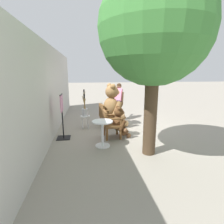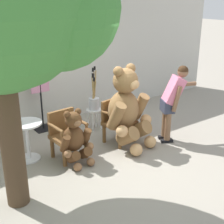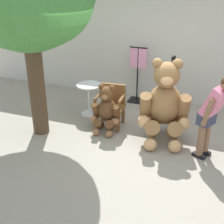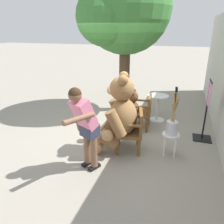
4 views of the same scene
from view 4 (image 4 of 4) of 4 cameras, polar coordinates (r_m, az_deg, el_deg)
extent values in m
plane|color=gray|center=(5.27, 0.22, -5.84)|extent=(60.00, 60.00, 0.00)
cube|color=brown|center=(5.50, 7.26, -0.23)|extent=(0.60, 0.56, 0.07)
cylinder|color=brown|center=(5.81, 5.39, -1.29)|extent=(0.07, 0.07, 0.37)
cylinder|color=brown|center=(5.40, 4.64, -3.08)|extent=(0.07, 0.07, 0.37)
cylinder|color=brown|center=(5.78, 9.51, -1.65)|extent=(0.07, 0.07, 0.37)
cylinder|color=brown|center=(5.35, 9.09, -3.49)|extent=(0.07, 0.07, 0.37)
cube|color=brown|center=(5.40, 9.80, 1.98)|extent=(0.52, 0.10, 0.42)
cylinder|color=brown|center=(5.65, 7.69, 3.07)|extent=(0.09, 0.48, 0.06)
cylinder|color=brown|center=(5.71, 5.54, 2.18)|extent=(0.05, 0.05, 0.22)
cylinder|color=brown|center=(5.18, 7.05, 1.43)|extent=(0.09, 0.48, 0.06)
cylinder|color=brown|center=(5.24, 4.72, 0.48)|extent=(0.05, 0.05, 0.22)
cube|color=brown|center=(4.47, 4.38, -5.24)|extent=(0.66, 0.63, 0.07)
cylinder|color=brown|center=(4.78, 1.84, -6.31)|extent=(0.07, 0.07, 0.37)
cylinder|color=brown|center=(4.38, 1.46, -9.05)|extent=(0.07, 0.07, 0.37)
cylinder|color=brown|center=(4.78, 6.90, -6.48)|extent=(0.07, 0.07, 0.37)
cylinder|color=brown|center=(4.38, 7.03, -9.24)|extent=(0.07, 0.07, 0.37)
cube|color=brown|center=(4.37, 7.48, -2.45)|extent=(0.52, 0.17, 0.42)
cylinder|color=brown|center=(4.60, 4.53, -1.02)|extent=(0.16, 0.48, 0.06)
cylinder|color=brown|center=(4.65, 1.90, -2.19)|extent=(0.05, 0.05, 0.22)
cylinder|color=brown|center=(4.14, 4.41, -3.59)|extent=(0.16, 0.48, 0.06)
cylinder|color=brown|center=(4.19, 1.49, -4.86)|extent=(0.05, 0.05, 0.22)
ellipsoid|color=olive|center=(4.37, 2.97, -1.23)|extent=(0.76, 0.68, 0.75)
sphere|color=olive|center=(4.19, 2.60, 6.15)|extent=(0.48, 0.48, 0.48)
ellipsoid|color=tan|center=(4.21, -0.18, 5.75)|extent=(0.26, 0.22, 0.18)
sphere|color=black|center=(4.21, -0.18, 5.90)|extent=(0.07, 0.07, 0.07)
sphere|color=olive|center=(4.31, 3.10, 9.34)|extent=(0.19, 0.19, 0.19)
sphere|color=olive|center=(3.96, 2.88, 8.32)|extent=(0.19, 0.19, 0.19)
cylinder|color=olive|center=(4.70, 1.63, 0.42)|extent=(0.30, 0.45, 0.57)
sphere|color=tan|center=(4.82, -0.18, -2.24)|extent=(0.22, 0.22, 0.22)
cylinder|color=olive|center=(4.05, 0.98, -3.04)|extent=(0.30, 0.45, 0.57)
sphere|color=tan|center=(4.16, -1.14, -6.22)|extent=(0.22, 0.22, 0.22)
cylinder|color=olive|center=(4.73, -0.37, -4.78)|extent=(0.37, 0.52, 0.44)
sphere|color=tan|center=(4.87, -3.00, -6.70)|extent=(0.24, 0.24, 0.24)
cylinder|color=olive|center=(4.38, -0.88, -7.05)|extent=(0.37, 0.52, 0.44)
sphere|color=tan|center=(4.48, -3.81, -9.30)|extent=(0.24, 0.24, 0.24)
ellipsoid|color=brown|center=(5.52, 5.45, 0.40)|extent=(0.43, 0.37, 0.46)
sphere|color=brown|center=(5.40, 5.33, 3.97)|extent=(0.29, 0.29, 0.29)
ellipsoid|color=#8C603D|center=(5.43, 4.02, 3.84)|extent=(0.15, 0.12, 0.11)
sphere|color=black|center=(5.43, 4.02, 3.92)|extent=(0.04, 0.04, 0.04)
sphere|color=brown|center=(5.47, 5.72, 5.53)|extent=(0.12, 0.12, 0.12)
sphere|color=brown|center=(5.26, 5.36, 4.92)|extent=(0.12, 0.12, 0.12)
cylinder|color=brown|center=(5.73, 5.01, 1.20)|extent=(0.15, 0.27, 0.35)
sphere|color=#8C603D|center=(5.80, 4.08, -0.13)|extent=(0.14, 0.14, 0.14)
cylinder|color=brown|center=(5.33, 4.27, -0.32)|extent=(0.15, 0.27, 0.35)
sphere|color=#8C603D|center=(5.39, 3.24, -1.81)|extent=(0.14, 0.14, 0.14)
cylinder|color=brown|center=(5.74, 3.87, -1.39)|extent=(0.19, 0.30, 0.27)
sphere|color=#8C603D|center=(5.83, 2.52, -2.35)|extent=(0.15, 0.15, 0.15)
cylinder|color=brown|center=(5.52, 3.42, -2.34)|extent=(0.19, 0.30, 0.27)
sphere|color=#8C603D|center=(5.58, 1.96, -3.42)|extent=(0.15, 0.15, 0.15)
cube|color=black|center=(4.20, -6.32, -13.11)|extent=(0.26, 0.18, 0.06)
cylinder|color=brown|center=(3.97, -6.57, -7.84)|extent=(0.12, 0.12, 0.82)
cube|color=black|center=(4.09, -4.63, -14.12)|extent=(0.26, 0.18, 0.06)
cylinder|color=brown|center=(3.85, -4.82, -8.75)|extent=(0.12, 0.12, 0.82)
cube|color=#33384C|center=(3.78, -5.86, -4.58)|extent=(0.33, 0.37, 0.24)
cube|color=pink|center=(3.60, -7.33, -0.52)|extent=(0.50, 0.46, 0.58)
sphere|color=brown|center=(3.39, -9.65, 4.34)|extent=(0.21, 0.21, 0.21)
sphere|color=#382314|center=(3.39, -9.67, 4.66)|extent=(0.21, 0.21, 0.21)
cylinder|color=brown|center=(3.30, -8.61, -1.69)|extent=(0.54, 0.32, 0.10)
cylinder|color=brown|center=(3.78, -9.08, -1.49)|extent=(0.20, 0.15, 0.51)
cylinder|color=white|center=(4.42, 15.18, -5.69)|extent=(0.34, 0.34, 0.03)
cylinder|color=white|center=(4.44, 16.10, -9.05)|extent=(0.04, 0.04, 0.43)
cylinder|color=white|center=(4.62, 16.23, -7.86)|extent=(0.04, 0.04, 0.43)
cylinder|color=white|center=(4.45, 13.53, -8.75)|extent=(0.04, 0.04, 0.43)
cylinder|color=white|center=(4.62, 13.76, -7.58)|extent=(0.04, 0.04, 0.43)
cylinder|color=silver|center=(4.36, 15.36, -3.99)|extent=(0.22, 0.22, 0.26)
cylinder|color=#997A47|center=(4.20, 15.92, 0.02)|extent=(0.04, 0.09, 0.79)
cylinder|color=black|center=(4.07, 16.52, 5.72)|extent=(0.05, 0.05, 0.08)
cylinder|color=#997A47|center=(4.27, 15.79, -0.58)|extent=(0.06, 0.16, 0.64)
cylinder|color=black|center=(4.16, 16.27, 4.10)|extent=(0.05, 0.06, 0.09)
cylinder|color=#997A47|center=(4.26, 15.75, -1.35)|extent=(0.06, 0.10, 0.55)
cylinder|color=black|center=(4.16, 16.17, 2.70)|extent=(0.05, 0.05, 0.09)
cylinder|color=#997A47|center=(4.27, 15.82, -0.78)|extent=(0.15, 0.07, 0.62)
cylinder|color=black|center=(4.15, 16.29, 3.78)|extent=(0.06, 0.05, 0.09)
cylinder|color=#997A47|center=(4.24, 15.93, 0.06)|extent=(0.11, 0.07, 0.76)
cylinder|color=black|center=(4.12, 16.50, 5.54)|extent=(0.05, 0.05, 0.09)
cylinder|color=silver|center=(5.95, 12.01, 4.16)|extent=(0.56, 0.56, 0.03)
cylinder|color=silver|center=(6.06, 11.76, 0.90)|extent=(0.07, 0.07, 0.69)
cylinder|color=silver|center=(6.18, 11.53, -1.98)|extent=(0.40, 0.40, 0.03)
cylinder|color=#473523|center=(6.61, 3.24, 9.90)|extent=(0.31, 0.31, 2.23)
sphere|color=#3D7F38|center=(6.51, 3.59, 25.59)|extent=(2.47, 2.47, 2.47)
sphere|color=#3D7F38|center=(6.02, -1.84, 23.65)|extent=(1.48, 1.48, 1.48)
cube|color=black|center=(5.48, 22.39, -6.35)|extent=(0.40, 0.40, 0.02)
cylinder|color=black|center=(5.22, 23.38, 0.17)|extent=(0.04, 0.04, 1.35)
cylinder|color=black|center=(5.05, 24.48, 7.36)|extent=(0.44, 0.03, 0.03)
cube|color=pink|center=(5.11, 24.04, 4.53)|extent=(0.40, 0.03, 0.48)
camera|label=1|loc=(10.17, 18.06, 17.75)|focal=28.00mm
camera|label=2|loc=(9.20, -20.30, 22.39)|focal=50.00mm
camera|label=3|loc=(7.10, -50.79, 19.50)|focal=50.00mm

